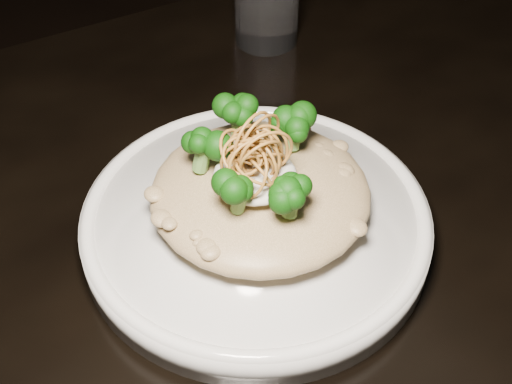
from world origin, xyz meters
The scene contains 6 objects.
table centered at (0.00, 0.00, 0.67)m, with size 1.10×0.80×0.75m.
plate centered at (-0.07, 0.00, 0.77)m, with size 0.29×0.29×0.03m, color silver.
risotto centered at (-0.06, 0.00, 0.80)m, with size 0.18×0.18×0.04m, color brown.
broccoli centered at (-0.07, 0.00, 0.85)m, with size 0.15×0.15×0.05m, color black, non-canonical shape.
cheese centered at (-0.07, -0.01, 0.83)m, with size 0.07×0.07×0.02m, color white.
shallots centered at (-0.07, -0.01, 0.86)m, with size 0.06×0.06×0.04m, color brown, non-canonical shape.
Camera 1 is at (-0.27, -0.37, 1.21)m, focal length 50.00 mm.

